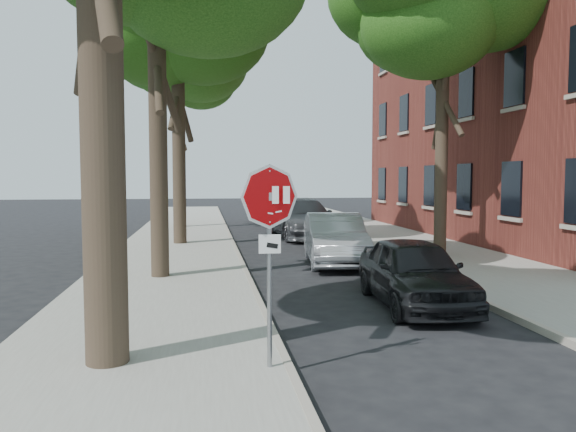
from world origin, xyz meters
The scene contains 13 objects.
ground centered at (0.00, 0.00, 0.00)m, with size 120.00×120.00×0.00m, color black.
sidewalk_left centered at (-2.50, 12.00, 0.06)m, with size 4.00×55.00×0.12m, color gray.
sidewalk_right centered at (6.00, 12.00, 0.06)m, with size 4.00×55.00×0.12m, color gray.
curb_left centered at (-0.45, 12.00, 0.07)m, with size 0.12×55.00×0.13m, color #9E9384.
curb_right centered at (3.95, 12.00, 0.07)m, with size 0.12×55.00×0.13m, color #9E9384.
stop_sign centered at (-0.70, -0.03, 1.95)m, with size 0.76×0.34×2.61m.
tree_mid_b centered at (-2.42, 14.12, 8.00)m, with size 5.88×5.46×10.36m.
tree_far centered at (-2.72, 21.11, 7.21)m, with size 5.29×4.91×9.33m.
tree_right centered at (5.98, 10.11, 7.21)m, with size 5.29×4.91×9.33m.
car_a centered at (2.60, 3.49, 0.68)m, with size 1.61×4.00×1.36m, color black.
car_b centered at (2.29, 9.00, 0.74)m, with size 1.57×4.49×1.48m, color #A2A4AA.
car_c centered at (2.60, 16.29, 0.82)m, with size 2.29×5.64×1.64m, color #444448.
car_d centered at (2.60, 23.45, 0.74)m, with size 2.46×5.34×1.48m, color black.
Camera 1 is at (-1.52, -7.04, 2.57)m, focal length 35.00 mm.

